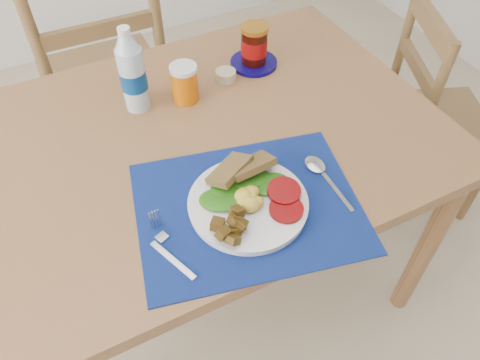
% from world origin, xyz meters
% --- Properties ---
extents(ground, '(4.00, 4.00, 0.00)m').
position_xyz_m(ground, '(0.00, 0.00, 0.00)').
color(ground, tan).
rests_on(ground, ground).
extents(table, '(1.40, 0.90, 0.75)m').
position_xyz_m(table, '(0.00, 0.20, 0.67)').
color(table, brown).
rests_on(table, ground).
extents(chair_far, '(0.46, 0.44, 1.23)m').
position_xyz_m(chair_far, '(-0.04, 0.91, 0.61)').
color(chair_far, '#52371D').
rests_on(chair_far, ground).
extents(chair_end, '(0.49, 0.50, 1.03)m').
position_xyz_m(chair_end, '(0.99, 0.23, 0.53)').
color(chair_end, '#52371D').
rests_on(chair_end, ground).
extents(placemat, '(0.57, 0.49, 0.00)m').
position_xyz_m(placemat, '(0.06, -0.07, 0.75)').
color(placemat, black).
rests_on(placemat, table).
extents(breakfast_plate, '(0.27, 0.27, 0.06)m').
position_xyz_m(breakfast_plate, '(0.06, -0.08, 0.77)').
color(breakfast_plate, silver).
rests_on(breakfast_plate, placemat).
extents(fork, '(0.06, 0.18, 0.00)m').
position_xyz_m(fork, '(-0.14, -0.09, 0.76)').
color(fork, '#B2B5BA').
rests_on(fork, placemat).
extents(spoon, '(0.04, 0.19, 0.01)m').
position_xyz_m(spoon, '(0.27, -0.06, 0.76)').
color(spoon, '#B2B5BA').
rests_on(spoon, placemat).
extents(water_bottle, '(0.07, 0.07, 0.24)m').
position_xyz_m(water_bottle, '(-0.04, 0.38, 0.86)').
color(water_bottle, '#ADBFCC').
rests_on(water_bottle, table).
extents(juice_glass, '(0.07, 0.07, 0.10)m').
position_xyz_m(juice_glass, '(0.09, 0.36, 0.80)').
color(juice_glass, '#CB5A05').
rests_on(juice_glass, table).
extents(ramekin, '(0.06, 0.06, 0.03)m').
position_xyz_m(ramekin, '(0.23, 0.39, 0.77)').
color(ramekin, tan).
rests_on(ramekin, table).
extents(jam_on_saucer, '(0.14, 0.14, 0.13)m').
position_xyz_m(jam_on_saucer, '(0.34, 0.42, 0.81)').
color(jam_on_saucer, '#0A044F').
rests_on(jam_on_saucer, table).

